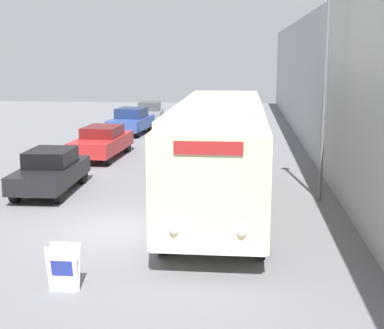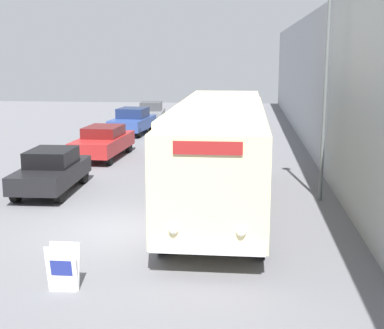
% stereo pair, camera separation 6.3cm
% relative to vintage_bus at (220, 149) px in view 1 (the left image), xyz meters
% --- Properties ---
extents(ground_plane, '(80.00, 80.00, 0.00)m').
position_rel_vintage_bus_xyz_m(ground_plane, '(-2.59, -2.34, -1.93)').
color(ground_plane, slate).
extents(building_wall_right, '(0.30, 60.00, 6.85)m').
position_rel_vintage_bus_xyz_m(building_wall_right, '(4.07, 7.66, 1.50)').
color(building_wall_right, '#9EA3A8').
rests_on(building_wall_right, ground_plane).
extents(vintage_bus, '(2.65, 10.81, 3.38)m').
position_rel_vintage_bus_xyz_m(vintage_bus, '(0.00, 0.00, 0.00)').
color(vintage_bus, black).
rests_on(vintage_bus, ground_plane).
extents(sign_board, '(0.64, 0.37, 0.99)m').
position_rel_vintage_bus_xyz_m(sign_board, '(-2.91, -6.25, -1.45)').
color(sign_board, gray).
rests_on(sign_board, ground_plane).
extents(streetlamp, '(0.36, 0.36, 6.95)m').
position_rel_vintage_bus_xyz_m(streetlamp, '(3.31, 1.40, 2.53)').
color(streetlamp, '#595E60').
rests_on(streetlamp, ground_plane).
extents(parked_car_near, '(1.84, 4.19, 1.52)m').
position_rel_vintage_bus_xyz_m(parked_car_near, '(-6.02, 1.57, -1.15)').
color(parked_car_near, black).
rests_on(parked_car_near, ground_plane).
extents(parked_car_mid, '(2.07, 4.72, 1.49)m').
position_rel_vintage_bus_xyz_m(parked_car_mid, '(-5.88, 8.01, -1.15)').
color(parked_car_mid, black).
rests_on(parked_car_mid, ground_plane).
extents(parked_car_far, '(2.29, 4.25, 1.59)m').
position_rel_vintage_bus_xyz_m(parked_car_far, '(-6.12, 15.74, -1.12)').
color(parked_car_far, black).
rests_on(parked_car_far, ground_plane).
extents(parked_car_distant, '(2.07, 4.21, 1.49)m').
position_rel_vintage_bus_xyz_m(parked_car_distant, '(-5.93, 21.20, -1.18)').
color(parked_car_distant, black).
rests_on(parked_car_distant, ground_plane).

